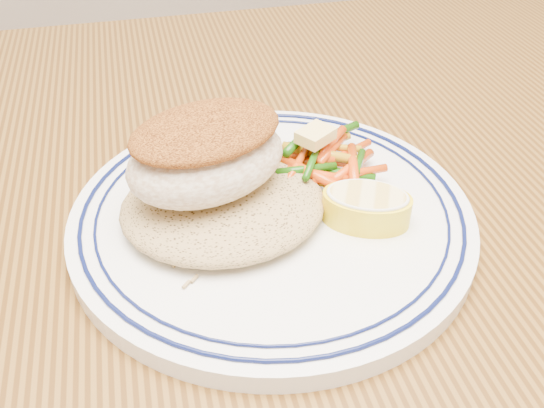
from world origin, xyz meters
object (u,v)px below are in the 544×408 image
Objects in this scene: dining_table at (238,322)px; vegetable_pile at (316,161)px; fish_fillet at (206,153)px; lemon_wedge at (366,206)px; plate at (272,215)px; rice_pilaf at (223,201)px.

vegetable_pile reaches higher than dining_table.
dining_table is 11.11× the size of fish_fillet.
lemon_wedge is at bearing -74.01° from vegetable_pile.
lemon_wedge is (0.06, -0.03, 0.02)m from plate.
dining_table is 0.16m from fish_fillet.
plate is 0.04m from rice_pilaf.
rice_pilaf is at bearing 149.90° from dining_table.
rice_pilaf is at bearing -45.73° from fish_fillet.
dining_table is at bearing -30.10° from rice_pilaf.
fish_fillet is (-0.01, 0.01, 0.04)m from rice_pilaf.
rice_pilaf is at bearing 163.80° from lemon_wedge.
fish_fillet reaches higher than rice_pilaf.
fish_fillet is at bearing 160.79° from lemon_wedge.
plate is at bearing -141.97° from vegetable_pile.
dining_table is at bearing -39.97° from fish_fillet.
fish_fillet is 1.76× the size of lemon_wedge.
fish_fillet is at bearing 140.03° from dining_table.
vegetable_pile is at bearing 38.03° from plate.
plate is 0.07m from fish_fillet.
dining_table is at bearing 164.81° from lemon_wedge.
rice_pilaf is at bearing -156.64° from vegetable_pile.
dining_table is 10.22× the size of rice_pilaf.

